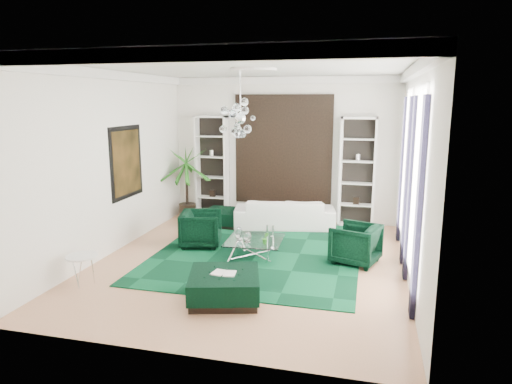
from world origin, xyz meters
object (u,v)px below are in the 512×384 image
(armchair_right, at_px, (355,244))
(palm, at_px, (186,174))
(sofa, at_px, (285,213))
(ottoman_front, at_px, (224,287))
(ottoman_side, at_px, (224,218))
(side_table, at_px, (83,271))
(armchair_left, at_px, (201,229))
(coffee_table, at_px, (255,248))

(armchair_right, relative_size, palm, 0.35)
(sofa, bearing_deg, palm, -15.31)
(armchair_right, height_order, ottoman_front, armchair_right)
(ottoman_side, xyz_separation_m, side_table, (-1.18, -4.33, 0.06))
(armchair_left, bearing_deg, ottoman_front, -165.23)
(sofa, xyz_separation_m, palm, (-2.74, 0.21, 0.89))
(armchair_right, xyz_separation_m, palm, (-4.60, 2.45, 0.86))
(armchair_left, relative_size, side_table, 1.60)
(ottoman_side, relative_size, palm, 0.37)
(sofa, xyz_separation_m, coffee_table, (-0.17, -2.41, -0.17))
(armchair_left, distance_m, coffee_table, 1.42)
(armchair_right, height_order, coffee_table, armchair_right)
(sofa, height_order, armchair_right, armchair_right)
(armchair_left, xyz_separation_m, ottoman_side, (-0.05, 1.77, -0.19))
(ottoman_front, xyz_separation_m, side_table, (-2.59, -0.03, 0.04))
(armchair_left, relative_size, ottoman_side, 0.95)
(sofa, height_order, armchair_left, armchair_left)
(ottoman_front, bearing_deg, side_table, -179.33)
(ottoman_front, bearing_deg, sofa, 88.08)
(ottoman_front, bearing_deg, palm, 118.82)
(sofa, xyz_separation_m, armchair_left, (-1.51, -1.98, 0.03))
(armchair_left, height_order, ottoman_side, armchair_left)
(armchair_right, distance_m, palm, 5.28)
(ottoman_side, bearing_deg, armchair_left, -88.36)
(side_table, bearing_deg, armchair_left, 64.29)
(sofa, distance_m, side_table, 5.30)
(coffee_table, height_order, ottoman_front, ottoman_front)
(coffee_table, relative_size, ottoman_side, 1.22)
(armchair_left, height_order, armchair_right, armchair_left)
(sofa, distance_m, palm, 2.89)
(armchair_right, xyz_separation_m, ottoman_front, (-2.00, -2.27, -0.17))
(armchair_right, xyz_separation_m, ottoman_side, (-3.41, 2.03, -0.19))
(side_table, bearing_deg, ottoman_front, 0.67)
(coffee_table, relative_size, palm, 0.45)
(sofa, distance_m, armchair_left, 2.49)
(armchair_right, height_order, ottoman_side, armchair_right)
(armchair_left, height_order, ottoman_front, armchair_left)
(ottoman_side, bearing_deg, ottoman_front, -71.83)
(coffee_table, relative_size, side_table, 2.05)
(sofa, relative_size, palm, 1.00)
(ottoman_side, height_order, ottoman_front, ottoman_front)
(armchair_left, height_order, coffee_table, armchair_left)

